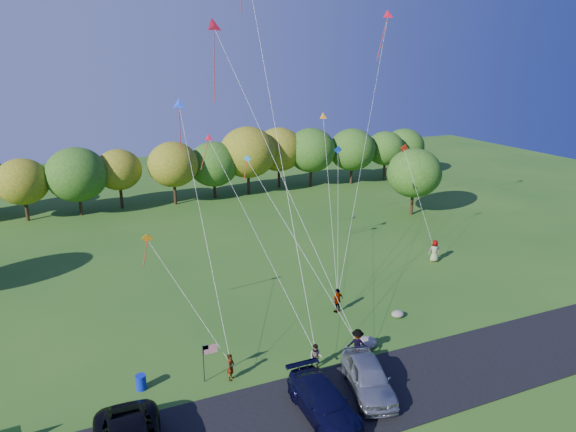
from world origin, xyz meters
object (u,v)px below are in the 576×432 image
object	(u,v)px
flyer_e	(434,251)
flyer_c	(357,344)
trash_barrel	(141,382)
minivan_navy	(323,402)
flyer_a	(231,367)
flyer_b	(316,357)
flyer_d	(338,300)
minivan_silver	(368,377)

from	to	relation	value
flyer_e	flyer_c	bearing A→B (deg)	59.94
flyer_e	trash_barrel	bearing A→B (deg)	40.95
minivan_navy	trash_barrel	size ratio (longest dim) A/B	6.37
flyer_a	flyer_c	xyz separation A→B (m)	(7.38, -0.94, 0.17)
flyer_b	flyer_c	world-z (taller)	flyer_c
flyer_c	flyer_d	distance (m)	5.80
minivan_navy	flyer_a	bearing A→B (deg)	124.81
minivan_silver	flyer_c	size ratio (longest dim) A/B	2.65
flyer_e	trash_barrel	xyz separation A→B (m)	(-25.83, -8.42, -0.55)
flyer_b	flyer_e	world-z (taller)	flyer_e
flyer_c	flyer_e	distance (m)	17.29
minivan_navy	flyer_e	bearing A→B (deg)	38.03
minivan_silver	flyer_b	distance (m)	3.37
flyer_d	trash_barrel	xyz separation A→B (m)	(-13.74, -3.55, -0.47)
trash_barrel	flyer_e	bearing A→B (deg)	18.06
trash_barrel	minivan_silver	bearing A→B (deg)	-24.35
flyer_e	flyer_a	bearing A→B (deg)	46.99
trash_barrel	flyer_c	bearing A→B (deg)	-9.40
minivan_navy	minivan_silver	size ratio (longest dim) A/B	1.06
flyer_c	flyer_e	size ratio (longest dim) A/B	0.98
flyer_a	flyer_c	distance (m)	7.44
flyer_d	trash_barrel	distance (m)	14.20
minivan_silver	flyer_e	size ratio (longest dim) A/B	2.59
flyer_d	flyer_e	world-z (taller)	flyer_e
flyer_a	trash_barrel	size ratio (longest dim) A/B	1.88
flyer_d	minivan_navy	bearing A→B (deg)	37.48
flyer_a	flyer_e	distance (m)	23.21
minivan_navy	minivan_silver	xyz separation A→B (m)	(3.02, 0.77, 0.09)
minivan_silver	trash_barrel	xyz separation A→B (m)	(-10.95, 4.96, -0.50)
minivan_silver	flyer_e	xyz separation A→B (m)	(14.88, 13.38, 0.05)
flyer_a	flyer_b	bearing A→B (deg)	-63.74
flyer_a	minivan_silver	bearing A→B (deg)	-84.19
flyer_e	trash_barrel	size ratio (longest dim) A/B	2.33
flyer_c	trash_barrel	distance (m)	12.21
minivan_navy	flyer_d	distance (m)	10.95
flyer_e	minivan_navy	bearing A→B (deg)	61.20
minivan_navy	flyer_b	distance (m)	3.99
minivan_navy	flyer_e	distance (m)	22.82
flyer_b	flyer_e	size ratio (longest dim) A/B	0.80
flyer_b	flyer_d	bearing A→B (deg)	87.75
flyer_a	flyer_b	size ratio (longest dim) A/B	1.01
minivan_silver	trash_barrel	world-z (taller)	minivan_silver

